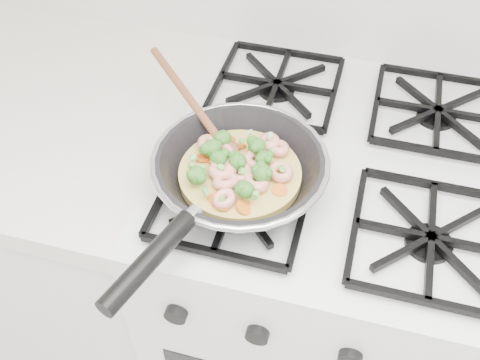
# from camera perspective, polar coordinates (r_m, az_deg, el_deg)

# --- Properties ---
(stove) EXTENTS (0.60, 0.60, 0.92)m
(stove) POSITION_cam_1_polar(r_m,az_deg,el_deg) (1.32, 7.80, -11.54)
(stove) COLOR white
(stove) RESTS_ON ground
(counter_left) EXTENTS (1.00, 0.60, 0.90)m
(counter_left) POSITION_cam_1_polar(r_m,az_deg,el_deg) (1.56, -22.56, -4.23)
(counter_left) COLOR white
(counter_left) RESTS_ON ground
(skillet) EXTENTS (0.36, 0.50, 0.09)m
(skillet) POSITION_cam_1_polar(r_m,az_deg,el_deg) (0.86, -0.26, 1.02)
(skillet) COLOR black
(skillet) RESTS_ON stove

